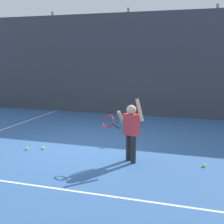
{
  "coord_description": "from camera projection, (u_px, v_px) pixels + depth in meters",
  "views": [
    {
      "loc": [
        2.97,
        -6.81,
        2.19
      ],
      "look_at": [
        0.73,
        0.22,
        0.85
      ],
      "focal_mm": 49.75,
      "sensor_mm": 36.0,
      "label": 1
    }
  ],
  "objects": [
    {
      "name": "court_line_baseline",
      "position": [
        25.0,
        184.0,
        5.36
      ],
      "size": [
        9.0,
        0.05,
        0.0
      ],
      "primitive_type": "cube",
      "color": "white",
      "rests_on": "ground"
    },
    {
      "name": "back_fence_windscreen",
      "position": [
        127.0,
        65.0,
        11.43
      ],
      "size": [
        12.49,
        0.08,
        3.73
      ],
      "primitive_type": "cube",
      "color": "#383D42",
      "rests_on": "ground"
    },
    {
      "name": "tennis_ball_0",
      "position": [
        43.0,
        148.0,
        7.37
      ],
      "size": [
        0.07,
        0.07,
        0.07
      ],
      "primitive_type": "sphere",
      "color": "#CCE033",
      "rests_on": "ground"
    },
    {
      "name": "tennis_ball_3",
      "position": [
        204.0,
        165.0,
        6.19
      ],
      "size": [
        0.07,
        0.07,
        0.07
      ],
      "primitive_type": "sphere",
      "color": "#CCE033",
      "rests_on": "ground"
    },
    {
      "name": "tennis_ball_2",
      "position": [
        27.0,
        149.0,
        7.31
      ],
      "size": [
        0.07,
        0.07,
        0.07
      ],
      "primitive_type": "sphere",
      "color": "#CCE033",
      "rests_on": "ground"
    },
    {
      "name": "ground_plane",
      "position": [
        81.0,
        146.0,
        7.67
      ],
      "size": [
        20.0,
        20.0,
        0.0
      ],
      "primitive_type": "plane",
      "color": "#335B93"
    },
    {
      "name": "tennis_player",
      "position": [
        130.0,
        128.0,
        6.38
      ],
      "size": [
        0.87,
        0.55,
        1.35
      ],
      "rotation": [
        0.0,
        0.0,
        -0.45
      ],
      "color": "#232326",
      "rests_on": "ground"
    },
    {
      "name": "fence_post_1",
      "position": [
        54.0,
        62.0,
        12.38
      ],
      "size": [
        0.09,
        0.09,
        3.88
      ],
      "primitive_type": "cylinder",
      "color": "slate",
      "rests_on": "ground"
    },
    {
      "name": "fence_post_3",
      "position": [
        214.0,
        63.0,
        10.56
      ],
      "size": [
        0.09,
        0.09,
        3.88
      ],
      "primitive_type": "cylinder",
      "color": "slate",
      "rests_on": "ground"
    },
    {
      "name": "court_line_sideline",
      "position": [
        6.0,
        128.0,
        9.48
      ],
      "size": [
        0.05,
        9.0,
        0.0
      ],
      "primitive_type": "cube",
      "color": "white",
      "rests_on": "ground"
    },
    {
      "name": "fence_post_2",
      "position": [
        128.0,
        63.0,
        11.47
      ],
      "size": [
        0.09,
        0.09,
        3.88
      ],
      "primitive_type": "cylinder",
      "color": "slate",
      "rests_on": "ground"
    }
  ]
}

